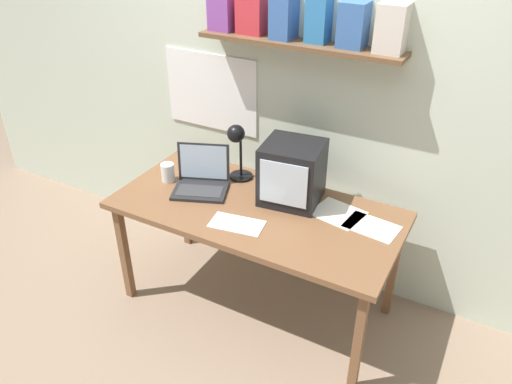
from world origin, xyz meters
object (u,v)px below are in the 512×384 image
at_px(loose_paper_near_monitor, 338,213).
at_px(laptop, 202,178).
at_px(crt_monitor, 292,173).
at_px(desk_lamp, 237,144).
at_px(loose_paper_near_laptop, 237,224).
at_px(juice_glass, 168,173).
at_px(corner_desk, 256,216).
at_px(open_notebook, 372,227).

bearing_deg(loose_paper_near_monitor, laptop, -171.55).
relative_size(crt_monitor, desk_lamp, 0.96).
bearing_deg(loose_paper_near_laptop, desk_lamp, 119.44).
bearing_deg(crt_monitor, juice_glass, -174.49).
bearing_deg(juice_glass, corner_desk, -0.79).
distance_m(corner_desk, open_notebook, 0.63).
xyz_separation_m(laptop, loose_paper_near_monitor, (0.80, 0.12, -0.06)).
bearing_deg(open_notebook, juice_glass, -174.59).
relative_size(juice_glass, loose_paper_near_laptop, 0.37).
bearing_deg(crt_monitor, laptop, -172.62).
height_order(laptop, open_notebook, laptop).
bearing_deg(loose_paper_near_laptop, juice_glass, 161.50).
xyz_separation_m(corner_desk, desk_lamp, (-0.24, 0.21, 0.31)).
bearing_deg(laptop, loose_paper_near_monitor, -13.24).
height_order(corner_desk, loose_paper_near_monitor, loose_paper_near_monitor).
height_order(laptop, juice_glass, laptop).
relative_size(laptop, desk_lamp, 1.03).
height_order(juice_glass, open_notebook, juice_glass).
height_order(desk_lamp, loose_paper_near_monitor, desk_lamp).
bearing_deg(desk_lamp, corner_desk, -47.72).
distance_m(desk_lamp, open_notebook, 0.89).
distance_m(desk_lamp, loose_paper_near_laptop, 0.52).
bearing_deg(corner_desk, laptop, 174.04).
xyz_separation_m(laptop, juice_glass, (-0.22, -0.03, -0.01)).
relative_size(laptop, open_notebook, 1.31).
bearing_deg(crt_monitor, desk_lamp, 167.51).
height_order(corner_desk, open_notebook, open_notebook).
height_order(loose_paper_near_monitor, loose_paper_near_laptop, same).
relative_size(laptop, loose_paper_near_monitor, 1.28).
bearing_deg(crt_monitor, open_notebook, -12.58).
height_order(desk_lamp, juice_glass, desk_lamp).
bearing_deg(crt_monitor, loose_paper_near_monitor, -9.55).
bearing_deg(open_notebook, loose_paper_near_laptop, -153.46).
distance_m(laptop, open_notebook, 1.00).
relative_size(crt_monitor, laptop, 0.93).
relative_size(loose_paper_near_laptop, open_notebook, 1.04).
relative_size(crt_monitor, loose_paper_near_monitor, 1.20).
relative_size(crt_monitor, juice_glass, 3.15).
relative_size(loose_paper_near_monitor, open_notebook, 1.02).
height_order(crt_monitor, desk_lamp, desk_lamp).
relative_size(corner_desk, open_notebook, 5.49).
height_order(loose_paper_near_laptop, open_notebook, same).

